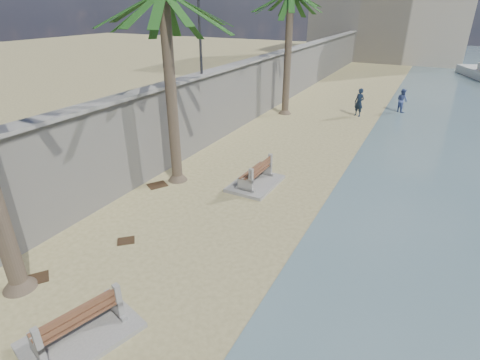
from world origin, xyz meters
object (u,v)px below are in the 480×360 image
(bench_near, at_px, (78,323))
(person_a, at_px, (359,100))
(bench_far, at_px, (256,175))
(person_b, at_px, (402,99))

(bench_near, relative_size, person_a, 1.32)
(bench_far, xyz_separation_m, person_a, (1.56, 12.24, 0.58))
(person_b, bearing_deg, bench_near, 124.95)
(bench_near, distance_m, person_a, 20.94)
(person_a, bearing_deg, bench_near, -68.95)
(bench_far, xyz_separation_m, person_b, (3.90, 14.62, 0.42))
(bench_near, xyz_separation_m, person_b, (4.05, 23.25, 0.43))
(bench_far, bearing_deg, person_b, 75.06)
(bench_far, bearing_deg, person_a, 82.73)
(bench_near, distance_m, person_b, 23.60)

